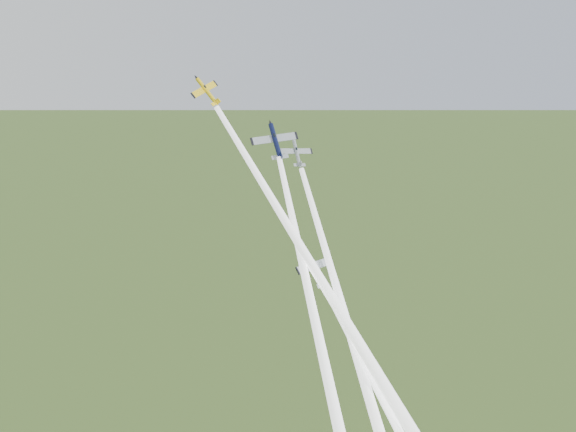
# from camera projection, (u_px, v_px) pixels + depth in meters

# --- Properties ---
(plane_yellow) EXTENTS (9.11, 6.63, 7.59)m
(plane_yellow) POSITION_uv_depth(u_px,v_px,m) (207.00, 91.00, 122.46)
(plane_yellow) COLOR yellow
(smoke_trail_yellow) EXTENTS (18.35, 42.12, 58.44)m
(smoke_trail_yellow) POSITION_uv_depth(u_px,v_px,m) (325.00, 287.00, 119.53)
(smoke_trail_yellow) COLOR white
(plane_navy) EXTENTS (9.86, 8.89, 8.41)m
(plane_navy) POSITION_uv_depth(u_px,v_px,m) (275.00, 141.00, 127.61)
(plane_navy) COLOR #0C1338
(smoke_trail_navy) EXTENTS (15.74, 41.05, 56.00)m
(smoke_trail_navy) POSITION_uv_depth(u_px,v_px,m) (321.00, 348.00, 115.42)
(smoke_trail_navy) COLOR white
(plane_silver_right) EXTENTS (7.97, 6.11, 6.50)m
(plane_silver_right) POSITION_uv_depth(u_px,v_px,m) (297.00, 153.00, 132.22)
(plane_silver_right) COLOR #A1A9AF
(smoke_trail_silver_right) EXTENTS (12.00, 44.47, 59.37)m
(smoke_trail_silver_right) POSITION_uv_depth(u_px,v_px,m) (359.00, 363.00, 120.26)
(smoke_trail_silver_right) COLOR white
(plane_silver_low) EXTENTS (9.14, 7.68, 8.00)m
(plane_silver_low) POSITION_uv_depth(u_px,v_px,m) (315.00, 269.00, 124.68)
(plane_silver_low) COLOR silver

